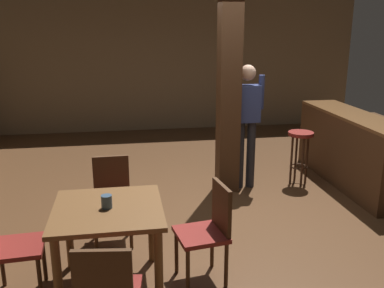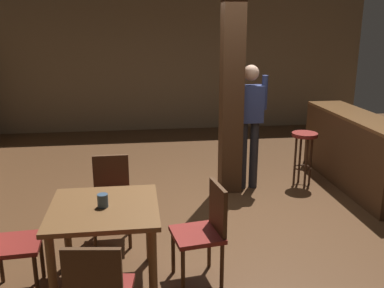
{
  "view_description": "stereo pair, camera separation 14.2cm",
  "coord_description": "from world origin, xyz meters",
  "px_view_note": "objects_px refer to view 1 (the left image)",
  "views": [
    {
      "loc": [
        -1.15,
        -4.72,
        2.23
      ],
      "look_at": [
        -0.41,
        -0.3,
        0.98
      ],
      "focal_mm": 40.0,
      "sensor_mm": 36.0,
      "label": 1
    },
    {
      "loc": [
        -1.01,
        -4.74,
        2.23
      ],
      "look_at": [
        -0.41,
        -0.3,
        0.98
      ],
      "focal_mm": 40.0,
      "sensor_mm": 36.0,
      "label": 2
    }
  ],
  "objects_px": {
    "dining_table": "(109,222)",
    "bar_counter": "(346,149)",
    "chair_north": "(112,195)",
    "standing_person": "(246,118)",
    "chair_west": "(7,242)",
    "bar_stool_near": "(300,145)",
    "napkin_cup": "(107,202)",
    "chair_east": "(209,227)"
  },
  "relations": [
    {
      "from": "dining_table",
      "to": "chair_west",
      "type": "relative_size",
      "value": 1.02
    },
    {
      "from": "chair_west",
      "to": "bar_counter",
      "type": "height_order",
      "value": "bar_counter"
    },
    {
      "from": "bar_counter",
      "to": "bar_stool_near",
      "type": "relative_size",
      "value": 3.01
    },
    {
      "from": "dining_table",
      "to": "chair_west",
      "type": "height_order",
      "value": "chair_west"
    },
    {
      "from": "chair_east",
      "to": "napkin_cup",
      "type": "distance_m",
      "value": 0.92
    },
    {
      "from": "chair_west",
      "to": "standing_person",
      "type": "distance_m",
      "value": 3.45
    },
    {
      "from": "chair_east",
      "to": "bar_stool_near",
      "type": "bearing_deg",
      "value": 50.59
    },
    {
      "from": "chair_west",
      "to": "napkin_cup",
      "type": "relative_size",
      "value": 7.9
    },
    {
      "from": "bar_counter",
      "to": "napkin_cup",
      "type": "bearing_deg",
      "value": -148.12
    },
    {
      "from": "chair_north",
      "to": "napkin_cup",
      "type": "xyz_separation_m",
      "value": [
        -0.02,
        -0.89,
        0.3
      ]
    },
    {
      "from": "chair_north",
      "to": "napkin_cup",
      "type": "bearing_deg",
      "value": -91.09
    },
    {
      "from": "chair_east",
      "to": "standing_person",
      "type": "xyz_separation_m",
      "value": [
        0.96,
        2.15,
        0.5
      ]
    },
    {
      "from": "chair_north",
      "to": "bar_stool_near",
      "type": "relative_size",
      "value": 1.15
    },
    {
      "from": "dining_table",
      "to": "napkin_cup",
      "type": "distance_m",
      "value": 0.19
    },
    {
      "from": "chair_east",
      "to": "bar_stool_near",
      "type": "height_order",
      "value": "chair_east"
    },
    {
      "from": "chair_west",
      "to": "bar_stool_near",
      "type": "xyz_separation_m",
      "value": [
        3.45,
        2.13,
        0.07
      ]
    },
    {
      "from": "dining_table",
      "to": "bar_counter",
      "type": "distance_m",
      "value": 3.86
    },
    {
      "from": "napkin_cup",
      "to": "bar_counter",
      "type": "bearing_deg",
      "value": 31.88
    },
    {
      "from": "chair_north",
      "to": "bar_stool_near",
      "type": "height_order",
      "value": "chair_north"
    },
    {
      "from": "chair_north",
      "to": "chair_east",
      "type": "bearing_deg",
      "value": -46.25
    },
    {
      "from": "standing_person",
      "to": "napkin_cup",
      "type": "bearing_deg",
      "value": -130.45
    },
    {
      "from": "chair_east",
      "to": "bar_stool_near",
      "type": "distance_m",
      "value": 2.77
    },
    {
      "from": "chair_east",
      "to": "bar_counter",
      "type": "bearing_deg",
      "value": 40.32
    },
    {
      "from": "bar_counter",
      "to": "dining_table",
      "type": "bearing_deg",
      "value": -148.21
    },
    {
      "from": "chair_west",
      "to": "napkin_cup",
      "type": "distance_m",
      "value": 0.88
    },
    {
      "from": "chair_north",
      "to": "standing_person",
      "type": "distance_m",
      "value": 2.26
    },
    {
      "from": "dining_table",
      "to": "chair_north",
      "type": "height_order",
      "value": "chair_north"
    },
    {
      "from": "chair_west",
      "to": "bar_counter",
      "type": "distance_m",
      "value": 4.58
    },
    {
      "from": "bar_counter",
      "to": "bar_stool_near",
      "type": "height_order",
      "value": "bar_counter"
    },
    {
      "from": "chair_north",
      "to": "standing_person",
      "type": "height_order",
      "value": "standing_person"
    },
    {
      "from": "dining_table",
      "to": "chair_east",
      "type": "distance_m",
      "value": 0.87
    },
    {
      "from": "dining_table",
      "to": "bar_counter",
      "type": "height_order",
      "value": "bar_counter"
    },
    {
      "from": "dining_table",
      "to": "chair_west",
      "type": "bearing_deg",
      "value": -179.83
    },
    {
      "from": "dining_table",
      "to": "chair_west",
      "type": "distance_m",
      "value": 0.84
    },
    {
      "from": "dining_table",
      "to": "standing_person",
      "type": "bearing_deg",
      "value": 49.49
    },
    {
      "from": "dining_table",
      "to": "bar_counter",
      "type": "relative_size",
      "value": 0.39
    },
    {
      "from": "chair_east",
      "to": "bar_counter",
      "type": "height_order",
      "value": "bar_counter"
    },
    {
      "from": "chair_west",
      "to": "napkin_cup",
      "type": "bearing_deg",
      "value": -0.55
    },
    {
      "from": "chair_east",
      "to": "bar_counter",
      "type": "relative_size",
      "value": 0.38
    },
    {
      "from": "chair_west",
      "to": "napkin_cup",
      "type": "xyz_separation_m",
      "value": [
        0.82,
        -0.01,
        0.3
      ]
    },
    {
      "from": "napkin_cup",
      "to": "bar_counter",
      "type": "relative_size",
      "value": 0.05
    },
    {
      "from": "chair_east",
      "to": "chair_west",
      "type": "distance_m",
      "value": 1.7
    }
  ]
}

